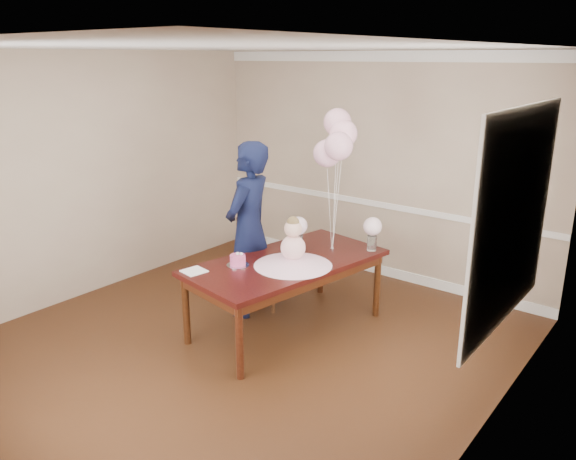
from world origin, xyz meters
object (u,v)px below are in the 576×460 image
at_px(dining_table_top, 286,262).
at_px(dining_chair_seat, 263,265).
at_px(woman, 249,230).
at_px(birthday_cake, 238,260).

height_order(dining_table_top, dining_chair_seat, dining_table_top).
bearing_deg(woman, birthday_cake, 18.79).
bearing_deg(birthday_cake, dining_chair_seat, 112.54).
distance_m(birthday_cake, dining_chair_seat, 0.85).
bearing_deg(birthday_cake, dining_table_top, 56.18).
bearing_deg(dining_table_top, dining_chair_seat, 160.51).
bearing_deg(birthday_cake, woman, 120.73).
relative_size(birthday_cake, dining_chair_seat, 0.33).
xyz_separation_m(dining_table_top, woman, (-0.56, 0.09, 0.21)).
distance_m(dining_table_top, woman, 0.60).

